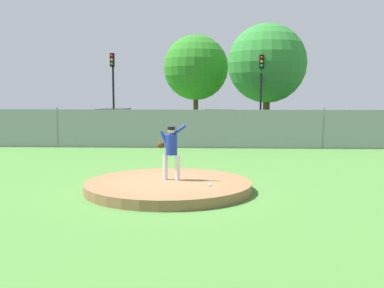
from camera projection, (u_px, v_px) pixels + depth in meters
name	position (u px, v px, depth m)	size (l,w,h in m)	color
ground_plane	(183.00, 160.00, 18.69)	(80.00, 80.00, 0.00)	#4C8438
asphalt_strip	(193.00, 139.00, 27.13)	(44.00, 7.00, 0.01)	#2B2B2D
pitchers_mound	(168.00, 186.00, 12.72)	(4.57, 4.57, 0.27)	olive
pitcher_youth	(171.00, 147.00, 12.83)	(0.82, 0.32, 1.56)	silver
baseball	(210.00, 185.00, 12.06)	(0.07, 0.07, 0.07)	white
chainlink_fence	(189.00, 129.00, 22.56)	(32.45, 0.07, 1.97)	gray
parked_car_charcoal	(326.00, 126.00, 26.42)	(2.07, 4.65, 1.65)	#232328
parked_car_teal	(219.00, 125.00, 27.22)	(1.95, 4.03, 1.69)	#146066
parked_car_slate	(114.00, 124.00, 27.71)	(1.93, 4.08, 1.75)	slate
traffic_cone_orange	(182.00, 134.00, 27.33)	(0.40, 0.40, 0.55)	orange
traffic_light_near	(113.00, 79.00, 31.21)	(0.28, 0.46, 5.31)	black
traffic_light_far	(261.00, 80.00, 30.60)	(0.28, 0.46, 5.15)	black
tree_leaning_west	(196.00, 68.00, 36.94)	(5.17, 5.17, 7.25)	#4C331E
tree_broad_left	(267.00, 63.00, 33.03)	(5.62, 5.62, 7.58)	#4C331E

